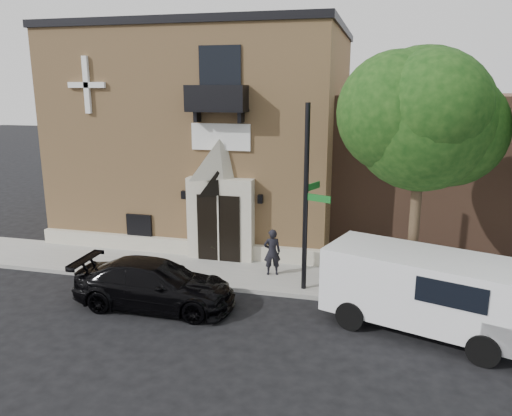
{
  "coord_description": "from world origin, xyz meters",
  "views": [
    {
      "loc": [
        4.89,
        -15.0,
        6.8
      ],
      "look_at": [
        0.6,
        2.0,
        2.46
      ],
      "focal_mm": 35.0,
      "sensor_mm": 36.0,
      "label": 1
    }
  ],
  "objects": [
    {
      "name": "ground",
      "position": [
        0.0,
        0.0,
        0.0
      ],
      "size": [
        120.0,
        120.0,
        0.0
      ],
      "primitive_type": "plane",
      "color": "black",
      "rests_on": "ground"
    },
    {
      "name": "sidewalk",
      "position": [
        1.0,
        1.5,
        0.07
      ],
      "size": [
        42.0,
        3.0,
        0.15
      ],
      "primitive_type": "cube",
      "color": "gray",
      "rests_on": "ground"
    },
    {
      "name": "church",
      "position": [
        -2.99,
        7.95,
        4.63
      ],
      "size": [
        12.2,
        11.01,
        9.3
      ],
      "color": "tan",
      "rests_on": "ground"
    },
    {
      "name": "street_tree_left",
      "position": [
        6.03,
        0.35,
        5.87
      ],
      "size": [
        4.97,
        4.38,
        7.77
      ],
      "color": "#38281C",
      "rests_on": "sidewalk"
    },
    {
      "name": "black_sedan",
      "position": [
        -1.74,
        -1.65,
        0.74
      ],
      "size": [
        5.13,
        2.16,
        1.48
      ],
      "primitive_type": "imported",
      "rotation": [
        0.0,
        0.0,
        1.59
      ],
      "color": "black",
      "rests_on": "ground"
    },
    {
      "name": "cargo_van",
      "position": [
        6.51,
        -1.34,
        1.26
      ],
      "size": [
        5.9,
        3.83,
        2.25
      ],
      "rotation": [
        0.0,
        0.0,
        -0.33
      ],
      "color": "white",
      "rests_on": "ground"
    },
    {
      "name": "street_sign",
      "position": [
        2.64,
        0.57,
        3.23
      ],
      "size": [
        0.92,
        1.18,
        6.13
      ],
      "rotation": [
        0.0,
        0.0,
        -0.37
      ],
      "color": "black",
      "rests_on": "sidewalk"
    },
    {
      "name": "fire_hydrant",
      "position": [
        6.76,
        0.26,
        0.58
      ],
      "size": [
        0.5,
        0.4,
        0.88
      ],
      "color": "#A22317",
      "rests_on": "sidewalk"
    },
    {
      "name": "dumpster",
      "position": [
        5.68,
        0.9,
        0.79
      ],
      "size": [
        2.12,
        1.46,
        1.27
      ],
      "rotation": [
        0.0,
        0.0,
        -0.2
      ],
      "color": "#0D3219",
      "rests_on": "sidewalk"
    },
    {
      "name": "planter",
      "position": [
        -1.05,
        2.67,
        0.52
      ],
      "size": [
        0.72,
        0.64,
        0.75
      ],
      "primitive_type": "imported",
      "rotation": [
        0.0,
        0.0,
        0.09
      ],
      "color": "#516B31",
      "rests_on": "sidewalk"
    },
    {
      "name": "pedestrian_near",
      "position": [
        1.31,
        1.54,
        0.99
      ],
      "size": [
        0.71,
        0.58,
        1.69
      ],
      "primitive_type": "imported",
      "rotation": [
        0.0,
        0.0,
        3.48
      ],
      "color": "black",
      "rests_on": "sidewalk"
    }
  ]
}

